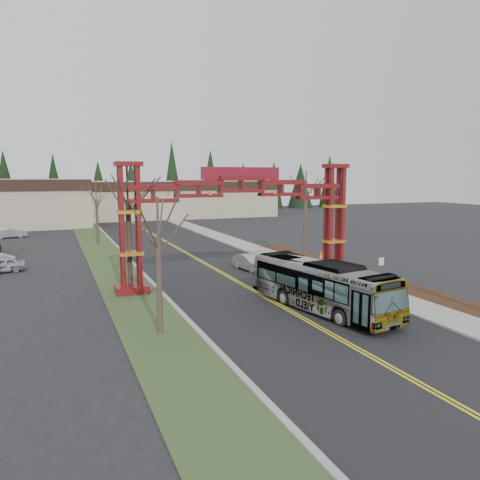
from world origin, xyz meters
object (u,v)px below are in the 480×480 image
bare_tree_median_far (96,201)px  barrel_mid (332,265)px  silver_sedan (251,263)px  street_sign (381,265)px  barrel_south (347,270)px  transit_bus (321,286)px  gateway_arch (241,203)px  bare_tree_right_far (306,194)px  retail_building_east (172,198)px  bare_tree_median_mid (128,200)px  parked_car_near_a (1,265)px  parked_car_far_a (10,233)px  bare_tree_median_near (158,238)px  barrel_north (323,258)px

bare_tree_median_far → barrel_mid: 28.96m
silver_sedan → bare_tree_median_far: bare_tree_median_far is taller
street_sign → barrel_south: 3.73m
transit_bus → barrel_south: (7.01, 7.39, -0.96)m
silver_sedan → gateway_arch: bearing=-130.3°
bare_tree_right_far → street_sign: size_ratio=4.05×
retail_building_east → bare_tree_median_mid: 63.98m
retail_building_east → street_sign: 66.36m
street_sign → barrel_mid: 5.68m
retail_building_east → bare_tree_median_mid: (-18.00, -61.33, 2.81)m
parked_car_near_a → parked_car_far_a: bearing=169.6°
silver_sedan → bare_tree_median_mid: (-10.67, -3.72, 5.65)m
silver_sedan → parked_car_far_a: size_ratio=1.02×
bare_tree_median_near → barrel_mid: 19.96m
gateway_arch → street_sign: 11.16m
bare_tree_median_far → bare_tree_right_far: bare_tree_right_far is taller
bare_tree_median_far → street_sign: 33.76m
parked_car_far_a → barrel_north: 41.68m
bare_tree_right_far → barrel_north: size_ratio=7.60×
transit_bus → silver_sedan: size_ratio=2.62×
street_sign → barrel_mid: (-0.56, 5.57, -0.95)m
gateway_arch → parked_car_far_a: bearing=116.9°
street_sign → bare_tree_right_far: bearing=86.5°
barrel_mid → transit_bus: bearing=-126.3°
parked_car_near_a → parked_car_far_a: parked_car_far_a is taller
parked_car_near_a → bare_tree_median_mid: (8.93, -10.62, 5.71)m
gateway_arch → barrel_north: size_ratio=16.30×
bare_tree_median_near → bare_tree_median_mid: (0.00, 9.46, 1.39)m
street_sign → barrel_mid: street_sign is taller
retail_building_east → barrel_mid: size_ratio=34.31×
bare_tree_median_far → bare_tree_right_far: size_ratio=0.84×
bare_tree_median_far → street_sign: size_ratio=3.41×
barrel_mid → barrel_north: barrel_north is taller
parked_car_far_a → street_sign: street_sign is taller
gateway_arch → bare_tree_right_far: gateway_arch is taller
parked_car_far_a → bare_tree_median_mid: size_ratio=0.46×
gateway_arch → bare_tree_median_near: size_ratio=2.62×
gateway_arch → barrel_south: bearing=-5.2°
bare_tree_median_mid → street_sign: bearing=-16.2°
silver_sedan → barrel_north: 7.19m
barrel_north → barrel_south: bearing=-101.2°
bare_tree_median_mid → bare_tree_median_near: bearing=-90.0°
parked_car_far_a → barrel_south: parked_car_far_a is taller
transit_bus → bare_tree_median_far: size_ratio=1.51×
gateway_arch → bare_tree_median_far: bearing=108.1°
parked_car_far_a → barrel_north: (27.87, -30.99, -0.11)m
bare_tree_median_mid → barrel_south: (16.81, -1.42, -5.79)m
parked_car_far_a → bare_tree_median_far: 15.58m
parked_car_far_a → bare_tree_right_far: bearing=-148.7°
retail_building_east → bare_tree_right_far: 54.01m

